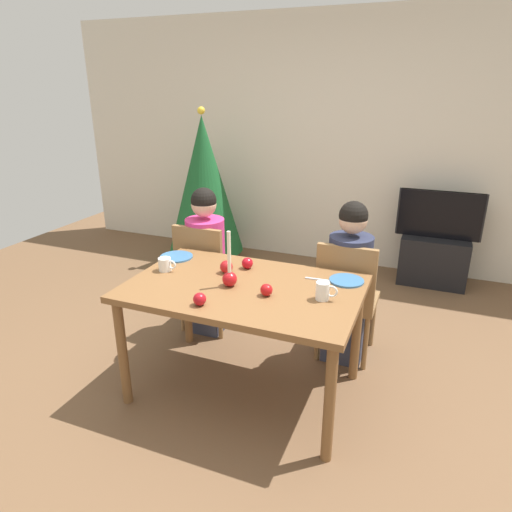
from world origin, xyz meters
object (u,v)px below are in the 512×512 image
Objects in this scene: chair_right at (347,294)px; candle_centerpiece at (230,275)px; plate_right at (347,281)px; person_right_child at (348,285)px; tv_stand at (433,260)px; dining_table at (244,298)px; mug_right at (323,291)px; apple_far_edge at (226,267)px; christmas_tree at (204,185)px; mug_left at (165,264)px; person_left_child at (206,263)px; apple_by_left_plate at (266,290)px; tv at (440,215)px; chair_left at (205,272)px; plate_left at (176,257)px; apple_by_right_mug at (200,299)px; apple_near_candle at (247,263)px.

candle_centerpiece is (-0.59, -0.64, 0.31)m from chair_right.
person_right_child is at bearing 97.41° from plate_right.
dining_table is at bearing -115.03° from tv_stand.
apple_far_edge is at bearing 167.60° from mug_right.
mug_left is (0.75, -1.97, -0.08)m from christmas_tree.
apple_far_edge is (-0.67, 0.15, -0.01)m from mug_right.
mug_left is at bearing -151.82° from chair_right.
person_left_child is at bearing 92.99° from mug_left.
chair_right is 0.82m from apple_by_left_plate.
tv is 6.33× the size of mug_right.
chair_left is 0.43m from plate_left.
plate_right is 0.92m from apple_by_right_mug.
chair_left is 0.77× the size of person_left_child.
chair_right is at bearing 33.76° from apple_far_edge.
chair_right reaches higher than tv_stand.
plate_left is at bearing -94.54° from chair_left.
chair_right reaches higher than apple_near_candle.
plate_left and plate_right have the same top height.
chair_left reaches higher than dining_table.
plate_right is at bearing 2.85° from apple_near_candle.
christmas_tree is at bearing 125.80° from apple_by_left_plate.
apple_far_edge reaches higher than apple_by_right_mug.
person_left_child is 5.14× the size of plate_left.
apple_by_right_mug reaches higher than apple_by_left_plate.
christmas_tree is (-2.39, -0.31, 0.63)m from tv_stand.
christmas_tree is at bearing 137.90° from plate_right.
plate_right is 1.70× the size of mug_right.
apple_far_edge is at bearing 97.32° from apple_by_right_mug.
apple_near_candle is 1.02× the size of apple_by_right_mug.
candle_centerpiece reaches higher than dining_table.
tv is 11.01× the size of apple_by_left_plate.
tv is 10.57× the size of apple_near_candle.
chair_right is 12.33× the size of apple_by_right_mug.
tv_stand is at bearing 65.56° from apple_by_right_mug.
apple_by_right_mug is at bearing -82.68° from apple_far_edge.
mug_right reaches higher than plate_left.
tv is (1.67, 1.66, 0.14)m from person_left_child.
tv is 10.82× the size of apple_by_right_mug.
apple_by_right_mug is at bearing -49.40° from plate_left.
chair_right is 1.79m from tv.
apple_far_edge is (0.42, -0.47, 0.28)m from chair_left.
person_left_child is 0.70× the size of christmas_tree.
christmas_tree is 13.48× the size of mug_left.
dining_table is 18.73× the size of apple_near_candle.
apple_by_left_plate is 0.39m from apple_by_right_mug.
tv_stand is at bearing 59.85° from apple_far_edge.
tv is 2.61m from candle_centerpiece.
apple_by_left_plate is (0.77, -0.69, 0.27)m from chair_left.
person_right_child is (0.00, 0.03, 0.06)m from chair_right.
tv_stand is 2.67m from candle_centerpiece.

